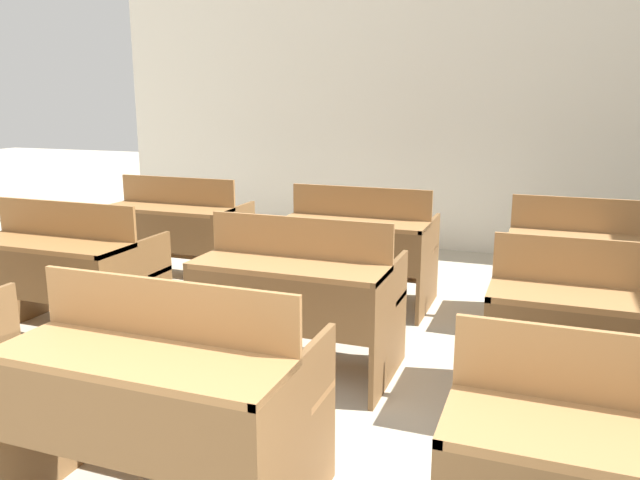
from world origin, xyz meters
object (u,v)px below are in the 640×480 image
object	(u,v)px
bench_second_center	(298,294)
bench_third_center	(359,245)
bench_third_left	(177,229)
bench_third_right	(592,264)
bench_second_right	(606,331)
bench_front_center	(166,394)
bench_second_left	(66,269)

from	to	relation	value
bench_second_center	bench_third_center	bearing A→B (deg)	91.34
bench_third_left	bench_third_right	world-z (taller)	same
bench_second_right	bench_front_center	bearing A→B (deg)	-141.41
bench_third_center	bench_second_right	bearing A→B (deg)	-38.75
bench_front_center	bench_third_right	size ratio (longest dim) A/B	1.00
bench_second_left	bench_third_right	world-z (taller)	same
bench_front_center	bench_second_right	world-z (taller)	same
bench_third_left	bench_third_center	bearing A→B (deg)	-0.94
bench_front_center	bench_third_left	bearing A→B (deg)	122.20
bench_third_right	bench_second_right	bearing A→B (deg)	-90.05
bench_third_left	bench_third_center	size ratio (longest dim) A/B	1.00
bench_second_left	bench_front_center	bearing A→B (deg)	-38.19
bench_second_right	bench_third_center	size ratio (longest dim) A/B	1.00
bench_second_left	bench_second_center	size ratio (longest dim) A/B	1.00
bench_front_center	bench_third_left	world-z (taller)	same
bench_third_center	bench_third_right	size ratio (longest dim) A/B	1.00
bench_second_left	bench_second_center	xyz separation A→B (m)	(1.63, 0.03, 0.00)
bench_third_right	bench_second_center	bearing A→B (deg)	-140.82
bench_front_center	bench_third_left	xyz separation A→B (m)	(-1.66, 2.63, 0.00)
bench_front_center	bench_third_center	distance (m)	2.60
bench_second_left	bench_third_right	distance (m)	3.51
bench_third_left	bench_front_center	bearing A→B (deg)	-57.80
bench_second_center	bench_third_center	size ratio (longest dim) A/B	1.00
bench_second_right	bench_second_center	bearing A→B (deg)	179.09
bench_second_left	bench_second_right	distance (m)	3.25
bench_third_center	bench_third_right	distance (m)	1.64
bench_second_center	bench_second_left	bearing A→B (deg)	-179.00
bench_second_right	bench_second_left	bearing A→B (deg)	-179.95
bench_third_left	bench_second_center	bearing A→B (deg)	-38.45
bench_second_right	bench_third_center	bearing A→B (deg)	141.25
bench_second_right	bench_third_left	bearing A→B (deg)	157.66
bench_third_center	bench_third_left	bearing A→B (deg)	179.06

